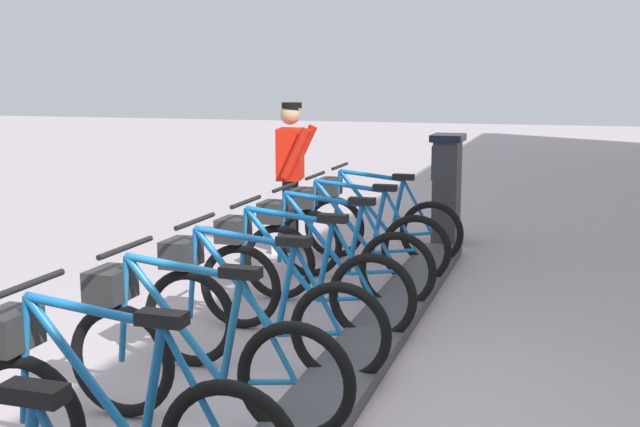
% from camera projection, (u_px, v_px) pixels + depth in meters
% --- Properties ---
extents(ground_plane, '(60.00, 60.00, 0.00)m').
position_uv_depth(ground_plane, '(312.00, 426.00, 4.42)').
color(ground_plane, '#AFA0A8').
extents(dock_rail_base, '(0.44, 9.32, 0.10)m').
position_uv_depth(dock_rail_base, '(312.00, 418.00, 4.41)').
color(dock_rail_base, '#47474C').
rests_on(dock_rail_base, ground).
extents(payment_kiosk, '(0.36, 0.52, 1.28)m').
position_uv_depth(payment_kiosk, '(447.00, 187.00, 9.24)').
color(payment_kiosk, '#38383D').
rests_on(payment_kiosk, ground).
extents(bike_docked_0, '(1.72, 0.54, 1.02)m').
position_uv_depth(bike_docked_0, '(375.00, 221.00, 8.34)').
color(bike_docked_0, black).
rests_on(bike_docked_0, ground).
extents(bike_docked_1, '(1.72, 0.54, 1.02)m').
position_uv_depth(bike_docked_1, '(354.00, 236.00, 7.54)').
color(bike_docked_1, black).
rests_on(bike_docked_1, ground).
extents(bike_docked_2, '(1.72, 0.54, 1.02)m').
position_uv_depth(bike_docked_2, '(328.00, 255.00, 6.74)').
color(bike_docked_2, black).
rests_on(bike_docked_2, ground).
extents(bike_docked_3, '(1.72, 0.54, 1.02)m').
position_uv_depth(bike_docked_3, '(295.00, 279.00, 5.94)').
color(bike_docked_3, black).
rests_on(bike_docked_3, ground).
extents(bike_docked_4, '(1.72, 0.54, 1.02)m').
position_uv_depth(bike_docked_4, '(252.00, 310.00, 5.14)').
color(bike_docked_4, black).
rests_on(bike_docked_4, ground).
extents(bike_docked_5, '(1.72, 0.54, 1.02)m').
position_uv_depth(bike_docked_5, '(193.00, 353.00, 4.34)').
color(bike_docked_5, black).
rests_on(bike_docked_5, ground).
extents(bike_docked_6, '(1.72, 0.54, 1.02)m').
position_uv_depth(bike_docked_6, '(107.00, 416.00, 3.54)').
color(bike_docked_6, black).
rests_on(bike_docked_6, ground).
extents(worker_near_rack, '(0.50, 0.67, 1.66)m').
position_uv_depth(worker_near_rack, '(291.00, 171.00, 8.69)').
color(worker_near_rack, white).
rests_on(worker_near_rack, ground).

